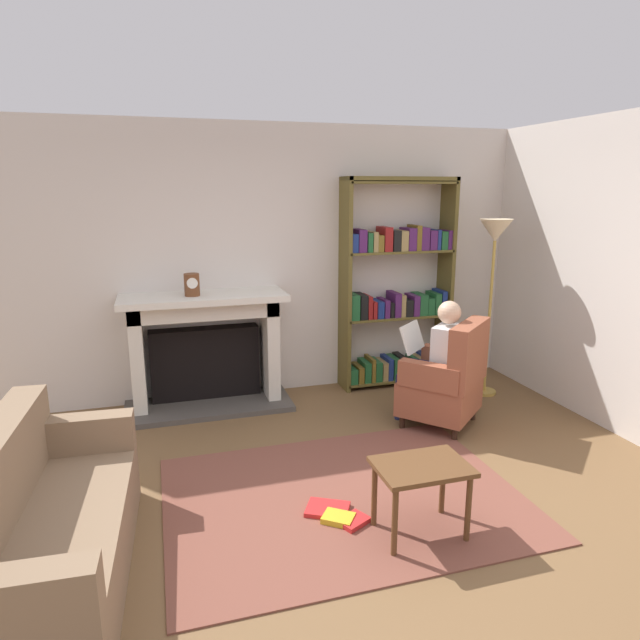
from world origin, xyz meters
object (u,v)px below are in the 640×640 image
object	(u,v)px
fireplace	(205,347)
armchair_reading	(447,380)
side_table	(421,476)
mantel_clock	(192,285)
sofa_floral	(43,532)
floor_lamp	(494,247)
seated_reader	(436,357)
bookshelf	(397,291)

from	to	relation	value
fireplace	armchair_reading	world-z (taller)	fireplace
side_table	mantel_clock	bearing A→B (deg)	115.38
mantel_clock	sofa_floral	bearing A→B (deg)	-113.30
sofa_floral	side_table	xyz separation A→B (m)	(2.11, -0.16, 0.07)
armchair_reading	floor_lamp	distance (m)	1.48
side_table	floor_lamp	xyz separation A→B (m)	(1.74, 1.99, 1.13)
seated_reader	side_table	size ratio (longest dim) A/B	2.04
bookshelf	side_table	distance (m)	2.80
sofa_floral	floor_lamp	bearing A→B (deg)	-61.46
mantel_clock	sofa_floral	size ratio (longest dim) A/B	0.12
seated_reader	sofa_floral	xyz separation A→B (m)	(-2.99, -1.32, -0.30)
seated_reader	sofa_floral	distance (m)	3.28
mantel_clock	floor_lamp	xyz separation A→B (m)	(2.89, -0.42, 0.30)
bookshelf	sofa_floral	distance (m)	3.97
sofa_floral	side_table	bearing A→B (deg)	-91.24
armchair_reading	seated_reader	xyz separation A→B (m)	(-0.08, 0.09, 0.20)
floor_lamp	mantel_clock	bearing A→B (deg)	171.74
bookshelf	floor_lamp	size ratio (longest dim) A/B	1.23
bookshelf	sofa_floral	bearing A→B (deg)	-142.32
mantel_clock	side_table	distance (m)	2.79
bookshelf	armchair_reading	xyz separation A→B (m)	(-0.02, -1.16, -0.60)
bookshelf	seated_reader	world-z (taller)	bookshelf
mantel_clock	floor_lamp	bearing A→B (deg)	-8.26
bookshelf	seated_reader	bearing A→B (deg)	-95.28
side_table	seated_reader	bearing A→B (deg)	59.33
fireplace	mantel_clock	xyz separation A→B (m)	(-0.10, -0.10, 0.63)
bookshelf	seated_reader	distance (m)	1.15
seated_reader	sofa_floral	size ratio (longest dim) A/B	0.66
fireplace	seated_reader	size ratio (longest dim) A/B	1.38
armchair_reading	sofa_floral	distance (m)	3.31
armchair_reading	sofa_floral	world-z (taller)	armchair_reading
armchair_reading	seated_reader	world-z (taller)	seated_reader
mantel_clock	armchair_reading	distance (m)	2.47
armchair_reading	side_table	distance (m)	1.69
sofa_floral	floor_lamp	size ratio (longest dim) A/B	0.97
floor_lamp	fireplace	bearing A→B (deg)	169.40
fireplace	mantel_clock	distance (m)	0.65
fireplace	floor_lamp	xyz separation A→B (m)	(2.78, -0.52, 0.93)
fireplace	sofa_floral	bearing A→B (deg)	-114.46
mantel_clock	seated_reader	size ratio (longest dim) A/B	0.18
sofa_floral	floor_lamp	xyz separation A→B (m)	(3.85, 1.83, 1.20)
armchair_reading	seated_reader	distance (m)	0.23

